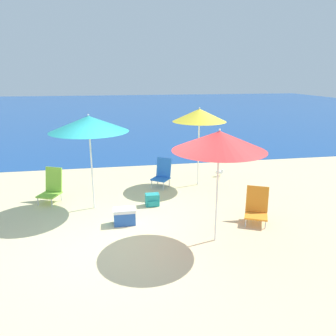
# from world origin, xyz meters

# --- Properties ---
(ground_plane) EXTENTS (60.00, 60.00, 0.00)m
(ground_plane) POSITION_xyz_m (0.00, 0.00, 0.00)
(ground_plane) COLOR beige
(sea_water) EXTENTS (60.00, 40.00, 0.01)m
(sea_water) POSITION_xyz_m (0.00, 25.23, 0.00)
(sea_water) COLOR #19478C
(sea_water) RESTS_ON ground
(beach_umbrella_teal) EXTENTS (1.81, 1.81, 2.28)m
(beach_umbrella_teal) POSITION_xyz_m (-0.83, 1.65, 2.05)
(beach_umbrella_teal) COLOR white
(beach_umbrella_teal) RESTS_ON ground
(beach_umbrella_yellow) EXTENTS (1.51, 1.51, 2.26)m
(beach_umbrella_yellow) POSITION_xyz_m (2.10, 2.88, 2.04)
(beach_umbrella_yellow) COLOR white
(beach_umbrella_yellow) RESTS_ON ground
(beach_umbrella_red) EXTENTS (1.73, 1.73, 2.21)m
(beach_umbrella_red) POSITION_xyz_m (1.56, -0.42, 1.99)
(beach_umbrella_red) COLOR white
(beach_umbrella_red) RESTS_ON ground
(beach_chair_orange) EXTENTS (0.68, 0.72, 0.76)m
(beach_chair_orange) POSITION_xyz_m (2.72, 0.25, 0.35)
(beach_chair_orange) COLOR silver
(beach_chair_orange) RESTS_ON ground
(beach_chair_blue) EXTENTS (0.65, 0.65, 0.82)m
(beach_chair_blue) POSITION_xyz_m (1.06, 2.94, 0.41)
(beach_chair_blue) COLOR silver
(beach_chair_blue) RESTS_ON ground
(beach_chair_lime) EXTENTS (0.65, 0.71, 0.87)m
(beach_chair_lime) POSITION_xyz_m (-1.89, 2.29, 0.40)
(beach_chair_lime) COLOR silver
(beach_chair_lime) RESTS_ON ground
(backpack_teal) EXTENTS (0.33, 0.26, 0.30)m
(backpack_teal) POSITION_xyz_m (0.58, 1.55, 0.15)
(backpack_teal) COLOR teal
(backpack_teal) RESTS_ON ground
(cooler_box) EXTENTS (0.47, 0.31, 0.36)m
(cooler_box) POSITION_xyz_m (-0.15, 0.63, 0.18)
(cooler_box) COLOR #2859B2
(cooler_box) RESTS_ON ground
(seagull) EXTENTS (0.27, 0.11, 0.23)m
(seagull) POSITION_xyz_m (3.00, 3.54, 0.14)
(seagull) COLOR gold
(seagull) RESTS_ON ground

